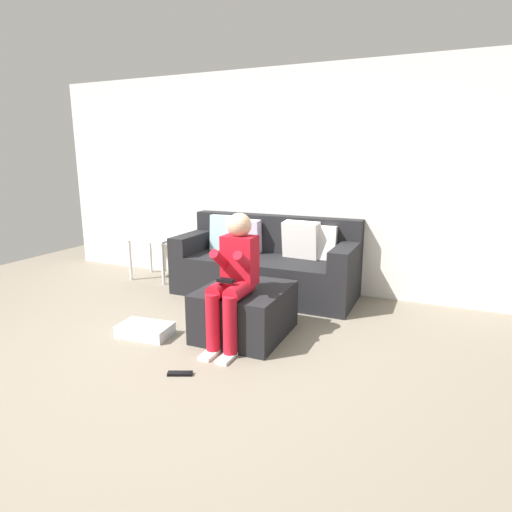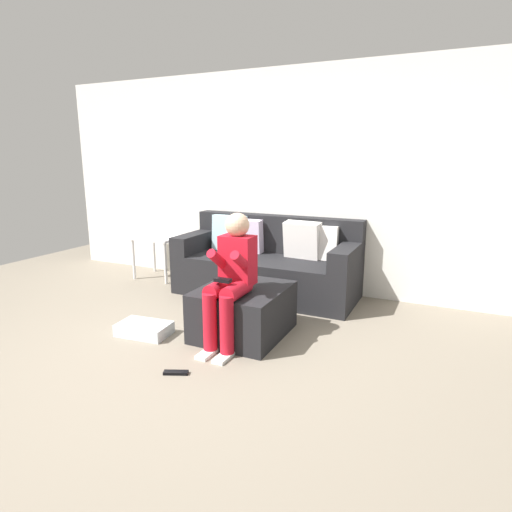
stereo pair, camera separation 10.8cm
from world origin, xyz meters
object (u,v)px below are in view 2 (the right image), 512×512
at_px(couch_sectional, 268,265).
at_px(remote_near_ottoman, 176,373).
at_px(side_table, 159,243).
at_px(ottoman, 243,311).
at_px(storage_bin, 144,329).
at_px(person_seated, 231,275).

relative_size(couch_sectional, remote_near_ottoman, 11.26).
bearing_deg(side_table, couch_sectional, -0.78).
relative_size(couch_sectional, side_table, 3.64).
height_order(side_table, remote_near_ottoman, side_table).
height_order(ottoman, side_table, side_table).
height_order(storage_bin, remote_near_ottoman, storage_bin).
xyz_separation_m(couch_sectional, side_table, (-1.59, 0.02, 0.12)).
xyz_separation_m(side_table, remote_near_ottoman, (1.75, -2.09, -0.46)).
distance_m(ottoman, remote_near_ottoman, 0.91).
relative_size(storage_bin, side_table, 0.82).
bearing_deg(person_seated, storage_bin, -168.19).
height_order(couch_sectional, storage_bin, couch_sectional).
bearing_deg(storage_bin, ottoman, 26.04).
height_order(storage_bin, side_table, side_table).
bearing_deg(storage_bin, person_seated, 11.81).
bearing_deg(storage_bin, side_table, 123.32).
distance_m(storage_bin, remote_near_ottoman, 0.84).
bearing_deg(remote_near_ottoman, person_seated, 55.49).
bearing_deg(remote_near_ottoman, side_table, 106.34).
relative_size(couch_sectional, ottoman, 2.51).
distance_m(couch_sectional, ottoman, 1.23).
relative_size(ottoman, side_table, 1.45).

